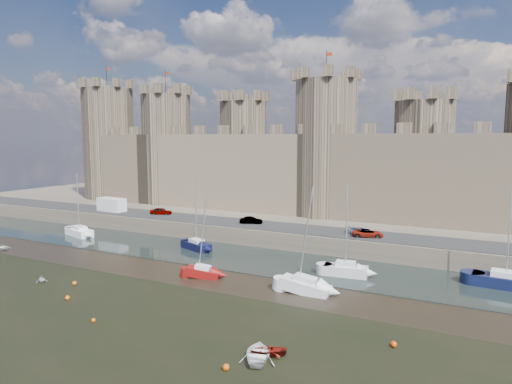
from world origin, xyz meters
TOP-DOWN VIEW (x-y plane):
  - ground at (0.00, 0.00)m, footprint 160.00×160.00m
  - seaweed_patch at (0.00, -6.00)m, footprint 70.00×34.00m
  - water_channel at (0.00, 24.00)m, footprint 160.00×12.00m
  - quay at (0.00, 60.00)m, footprint 160.00×60.00m
  - road at (0.00, 34.00)m, footprint 160.00×7.00m
  - castle at (-0.64, 48.00)m, footprint 108.50×11.00m
  - car_0 at (-23.10, 34.66)m, footprint 4.03×2.52m
  - car_1 at (-5.12, 34.21)m, footprint 3.69×2.24m
  - car_2 at (11.90, 34.10)m, footprint 3.86×2.02m
  - car_3 at (13.36, 32.88)m, footprint 4.48×3.05m
  - van at (-33.46, 33.50)m, footprint 5.81×2.81m
  - sailboat_0 at (-31.07, 23.83)m, footprint 5.86×3.51m
  - sailboat_1 at (-8.91, 24.82)m, footprint 5.21×3.47m
  - sailboat_2 at (13.34, 22.44)m, footprint 5.13×2.48m
  - sailboat_3 at (29.62, 25.97)m, footprint 6.66×3.06m
  - sailboat_4 at (-0.97, 14.56)m, footprint 4.16×2.47m
  - sailboat_5 at (11.25, 15.02)m, footprint 5.20×2.14m
  - dinghy_2 at (13.32, 0.25)m, footprint 3.72×4.27m
  - dinghy_3 at (-15.80, 4.95)m, footprint 1.81×1.72m
  - dinghy_4 at (13.64, 1.06)m, footprint 3.40×2.96m
  - buoy_0 at (-8.75, 2.39)m, footprint 0.48×0.48m
  - buoy_1 at (-11.81, 5.92)m, footprint 0.46×0.46m
  - buoy_2 at (12.11, -2.25)m, footprint 0.48×0.48m
  - buoy_3 at (21.67, 6.57)m, footprint 0.49×0.49m
  - buoy_4 at (-2.26, -0.43)m, footprint 0.38×0.38m

SIDE VIEW (x-z plane):
  - ground at x=0.00m, z-range 0.00..0.00m
  - seaweed_patch at x=0.00m, z-range 0.00..0.01m
  - water_channel at x=0.00m, z-range 0.00..0.08m
  - buoy_4 at x=-2.26m, z-range 0.00..0.38m
  - buoy_1 at x=-11.81m, z-range 0.00..0.46m
  - buoy_0 at x=-8.75m, z-range 0.00..0.48m
  - buoy_2 at x=12.11m, z-range 0.00..0.48m
  - buoy_3 at x=21.67m, z-range 0.00..0.49m
  - dinghy_4 at x=13.64m, z-range 0.00..0.59m
  - dinghy_2 at x=13.32m, z-range 0.00..0.74m
  - dinghy_3 at x=-15.80m, z-range 0.00..0.75m
  - sailboat_4 at x=-0.97m, z-range -3.87..5.24m
  - sailboat_1 at x=-8.91m, z-range -4.08..5.64m
  - sailboat_5 at x=11.25m, z-range -4.76..6.34m
  - sailboat_0 at x=-31.07m, z-range -4.33..5.93m
  - sailboat_2 at x=13.34m, z-range -4.49..6.18m
  - sailboat_3 at x=29.62m, z-range -4.82..6.53m
  - quay at x=0.00m, z-range 0.00..2.50m
  - road at x=0.00m, z-range 2.50..2.60m
  - car_2 at x=11.90m, z-range 2.50..3.57m
  - car_3 at x=13.36m, z-range 2.50..3.64m
  - car_1 at x=-5.12m, z-range 2.50..3.65m
  - car_0 at x=-23.10m, z-range 2.50..3.78m
  - van at x=-33.46m, z-range 2.50..4.95m
  - castle at x=-0.64m, z-range -2.83..26.17m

